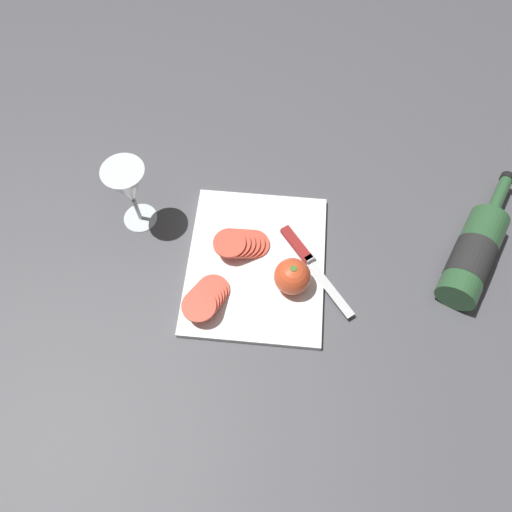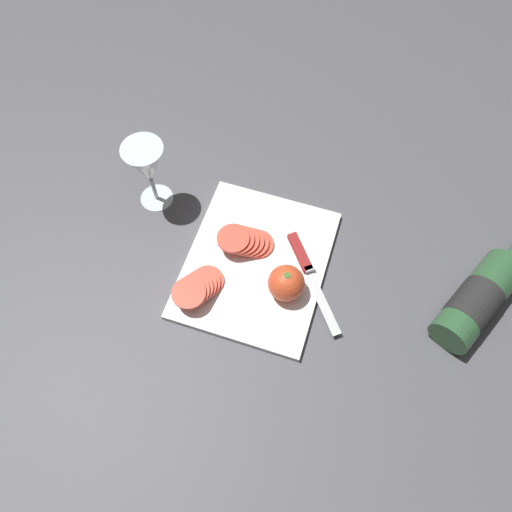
{
  "view_description": "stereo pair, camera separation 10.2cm",
  "coord_description": "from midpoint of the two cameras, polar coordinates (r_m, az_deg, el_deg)",
  "views": [
    {
      "loc": [
        -0.48,
        -0.02,
        0.95
      ],
      "look_at": [
        -0.02,
        0.02,
        0.04
      ],
      "focal_mm": 35.0,
      "sensor_mm": 36.0,
      "label": 1
    },
    {
      "loc": [
        -0.46,
        -0.12,
        0.95
      ],
      "look_at": [
        -0.02,
        0.02,
        0.04
      ],
      "focal_mm": 35.0,
      "sensor_mm": 36.0,
      "label": 2
    }
  ],
  "objects": [
    {
      "name": "ground_plane",
      "position": [
        1.06,
        4.21,
        -1.0
      ],
      "size": [
        3.0,
        3.0,
        0.0
      ],
      "primitive_type": "plane",
      "color": "#4C4C51"
    },
    {
      "name": "cutting_board",
      "position": [
        1.05,
        2.76,
        -1.2
      ],
      "size": [
        0.35,
        0.29,
        0.01
      ],
      "color": "white",
      "rests_on": "ground_plane"
    },
    {
      "name": "wine_bottle",
      "position": [
        1.1,
        26.67,
        -4.52
      ],
      "size": [
        0.34,
        0.2,
        0.08
      ],
      "color": "#2D5633",
      "rests_on": "ground_plane"
    },
    {
      "name": "wine_glass",
      "position": [
        1.06,
        -9.67,
        9.82
      ],
      "size": [
        0.09,
        0.09,
        0.17
      ],
      "color": "silver",
      "rests_on": "ground_plane"
    },
    {
      "name": "whole_tomato",
      "position": [
        0.99,
        6.42,
        -3.4
      ],
      "size": [
        0.07,
        0.07,
        0.08
      ],
      "color": "#DB4C28",
      "rests_on": "cutting_board"
    },
    {
      "name": "knife",
      "position": [
        1.05,
        8.29,
        -0.93
      ],
      "size": [
        0.2,
        0.16,
        0.01
      ],
      "rotation": [
        0.0,
        0.0,
        3.81
      ],
      "color": "silver",
      "rests_on": "cutting_board"
    },
    {
      "name": "tomato_slice_stack_near",
      "position": [
        1.0,
        -3.75,
        -3.82
      ],
      "size": [
        0.12,
        0.09,
        0.04
      ],
      "color": "#DB4C38",
      "rests_on": "cutting_board"
    },
    {
      "name": "tomato_slice_stack_far",
      "position": [
        1.05,
        1.58,
        1.43
      ],
      "size": [
        0.09,
        0.12,
        0.04
      ],
      "color": "#DB4C38",
      "rests_on": "cutting_board"
    }
  ]
}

